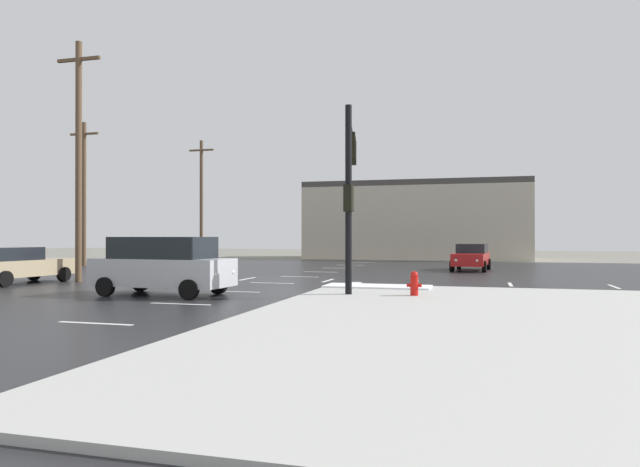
{
  "coord_description": "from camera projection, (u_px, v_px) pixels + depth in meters",
  "views": [
    {
      "loc": [
        8.71,
        -25.64,
        2.09
      ],
      "look_at": [
        0.43,
        4.32,
        2.21
      ],
      "focal_mm": 32.3,
      "sensor_mm": 36.0,
      "label": 1
    }
  ],
  "objects": [
    {
      "name": "ground_plane",
      "position": [
        287.0,
        280.0,
        27.03
      ],
      "size": [
        120.0,
        120.0,
        0.0
      ],
      "primitive_type": "plane",
      "color": "slate"
    },
    {
      "name": "road_asphalt",
      "position": [
        287.0,
        280.0,
        27.03
      ],
      "size": [
        44.0,
        44.0,
        0.02
      ],
      "primitive_type": "cube",
      "color": "#232326",
      "rests_on": "ground_plane"
    },
    {
      "name": "sidewalk_corner",
      "position": [
        639.0,
        330.0,
        12.26
      ],
      "size": [
        18.0,
        18.0,
        0.14
      ],
      "primitive_type": "cube",
      "color": "#B2B2AD",
      "rests_on": "ground_plane"
    },
    {
      "name": "snow_strip_curbside",
      "position": [
        378.0,
        286.0,
        21.84
      ],
      "size": [
        4.0,
        1.6,
        0.06
      ],
      "primitive_type": "cube",
      "color": "white",
      "rests_on": "sidewalk_corner"
    },
    {
      "name": "lane_markings",
      "position": [
        303.0,
        283.0,
        25.38
      ],
      "size": [
        36.15,
        36.15,
        0.01
      ],
      "color": "silver",
      "rests_on": "road_asphalt"
    },
    {
      "name": "traffic_signal_mast",
      "position": [
        350.0,
        170.0,
        20.63
      ],
      "size": [
        1.1,
        4.63,
        6.32
      ],
      "rotation": [
        0.0,
        0.0,
        1.76
      ],
      "color": "black",
      "rests_on": "sidewalk_corner"
    },
    {
      "name": "fire_hydrant",
      "position": [
        414.0,
        283.0,
        18.74
      ],
      "size": [
        0.48,
        0.26,
        0.79
      ],
      "color": "red",
      "rests_on": "sidewalk_corner"
    },
    {
      "name": "strip_building_background",
      "position": [
        417.0,
        221.0,
        52.8
      ],
      "size": [
        19.7,
        8.0,
        6.94
      ],
      "color": "#BCB29E",
      "rests_on": "ground_plane"
    },
    {
      "name": "sedan_tan",
      "position": [
        17.0,
        265.0,
        24.67
      ],
      "size": [
        2.37,
        4.66,
        1.58
      ],
      "rotation": [
        0.0,
        0.0,
        1.47
      ],
      "color": "tan",
      "rests_on": "road_asphalt"
    },
    {
      "name": "sedan_red",
      "position": [
        471.0,
        256.0,
        34.43
      ],
      "size": [
        2.37,
        4.66,
        1.58
      ],
      "rotation": [
        0.0,
        0.0,
        -1.67
      ],
      "color": "#B21919",
      "rests_on": "road_asphalt"
    },
    {
      "name": "suv_silver",
      "position": [
        163.0,
        264.0,
        20.0
      ],
      "size": [
        4.92,
        2.38,
        2.03
      ],
      "rotation": [
        0.0,
        0.0,
        -0.06
      ],
      "color": "#B7BABF",
      "rests_on": "road_asphalt"
    },
    {
      "name": "utility_pole_mid",
      "position": [
        79.0,
        157.0,
        25.84
      ],
      "size": [
        2.2,
        0.28,
        10.83
      ],
      "color": "brown",
      "rests_on": "ground_plane"
    },
    {
      "name": "utility_pole_far",
      "position": [
        84.0,
        191.0,
        39.57
      ],
      "size": [
        2.2,
        0.28,
        9.91
      ],
      "color": "brown",
      "rests_on": "ground_plane"
    },
    {
      "name": "utility_pole_distant",
      "position": [
        201.0,
        198.0,
        48.13
      ],
      "size": [
        2.2,
        0.28,
        10.07
      ],
      "color": "brown",
      "rests_on": "ground_plane"
    }
  ]
}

